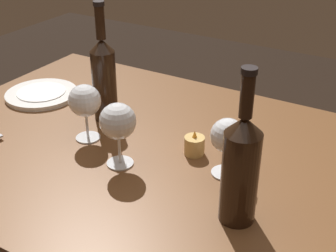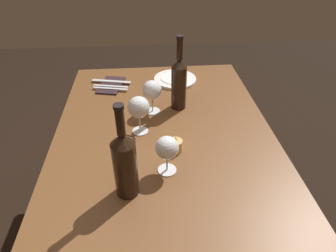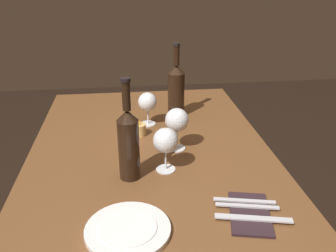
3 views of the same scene
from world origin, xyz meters
TOP-DOWN VIEW (x-y plane):
  - dining_table at (0.00, 0.00)m, footprint 1.30×0.90m
  - wine_glass_left at (-0.21, 0.01)m, footprint 0.08×0.08m
  - wine_glass_right at (0.17, 0.04)m, footprint 0.09×0.09m
  - wine_glass_centre at (0.02, 0.10)m, footprint 0.09×0.09m
  - wine_bottle at (-0.30, 0.14)m, footprint 0.07×0.07m
  - wine_bottle_second at (0.20, -0.08)m, footprint 0.07×0.07m
  - votive_candle at (-0.11, -0.03)m, footprint 0.05×0.05m
  - dinner_plate at (0.47, -0.09)m, footprint 0.23×0.23m

SIDE VIEW (x-z plane):
  - dining_table at x=0.00m, z-range 0.28..1.02m
  - dinner_plate at x=0.47m, z-range 0.74..0.76m
  - votive_candle at x=-0.11m, z-range 0.73..0.80m
  - wine_glass_left at x=-0.21m, z-range 0.77..0.91m
  - wine_glass_right at x=0.17m, z-range 0.77..0.93m
  - wine_glass_centre at x=0.02m, z-range 0.77..0.94m
  - wine_bottle at x=-0.30m, z-range 0.70..1.03m
  - wine_bottle_second at x=0.20m, z-range 0.70..1.04m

